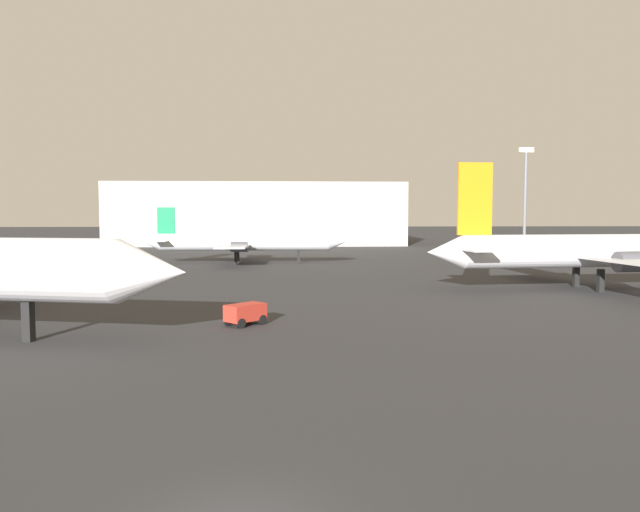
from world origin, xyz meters
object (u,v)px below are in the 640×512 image
Objects in this scene: baggage_cart at (245,313)px; light_mast_right at (525,194)px; airplane_on_taxiway at (598,251)px; airplane_far_left at (243,242)px.

baggage_cart is 0.15× the size of light_mast_right.
airplane_on_taxiway is 1.86× the size of light_mast_right.
light_mast_right is at bearing 19.77° from airplane_far_left.
baggage_cart is 74.41m from light_mast_right.
airplane_on_taxiway is 12.34× the size of baggage_cart.
light_mast_right reaches higher than baggage_cart.
airplane_on_taxiway reaches higher than airplane_far_left.
light_mast_right is at bearing 71.08° from airplane_on_taxiway.
airplane_on_taxiway is 47.08m from light_mast_right.
airplane_on_taxiway reaches higher than baggage_cart.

